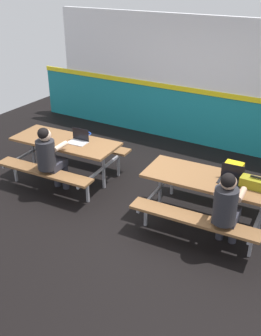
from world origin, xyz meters
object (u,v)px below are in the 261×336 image
object	(u,v)px
student_further	(226,206)
tote_bag_bright	(87,144)
student_nearer	(49,155)
toolbox_grey	(255,183)
laptop_dark	(231,178)
picnic_table_left	(66,149)
laptop_silver	(79,140)
backpack_dark	(233,174)
picnic_table_right	(209,188)

from	to	relation	value
student_further	tote_bag_bright	bearing A→B (deg)	155.06
student_nearer	toolbox_grey	size ratio (longest dim) A/B	3.02
laptop_dark	picnic_table_left	bearing A→B (deg)	-178.98
laptop_silver	laptop_dark	world-z (taller)	same
laptop_dark	backpack_dark	xyz separation A→B (m)	(-0.28, 1.22, -0.57)
laptop_silver	laptop_dark	distance (m)	2.65
tote_bag_bright	picnic_table_left	bearing A→B (deg)	-71.29
student_further	picnic_table_right	bearing A→B (deg)	128.45
student_further	laptop_silver	bearing A→B (deg)	168.11
laptop_silver	toolbox_grey	world-z (taller)	laptop_silver
laptop_dark	tote_bag_bright	size ratio (longest dim) A/B	0.77
student_nearer	toolbox_grey	world-z (taller)	student_nearer
laptop_silver	student_further	bearing A→B (deg)	-11.89
picnic_table_right	student_further	size ratio (longest dim) A/B	1.58
laptop_dark	tote_bag_bright	world-z (taller)	laptop_dark
tote_bag_bright	toolbox_grey	bearing A→B (deg)	-15.71
picnic_table_right	backpack_dark	bearing A→B (deg)	90.28
picnic_table_left	student_further	xyz separation A→B (m)	(3.05, -0.53, 0.13)
student_further	tote_bag_bright	size ratio (longest dim) A/B	2.81
backpack_dark	toolbox_grey	bearing A→B (deg)	-63.09
student_nearer	laptop_dark	xyz separation A→B (m)	(2.78, 0.60, 0.08)
picnic_table_left	student_further	bearing A→B (deg)	-9.96
laptop_silver	backpack_dark	xyz separation A→B (m)	(2.36, 1.21, -0.57)
laptop_dark	backpack_dark	size ratio (longest dim) A/B	0.76
picnic_table_right	student_further	world-z (taller)	student_further
tote_bag_bright	picnic_table_right	bearing A→B (deg)	-19.42
student_nearer	laptop_dark	distance (m)	2.84
student_nearer	backpack_dark	size ratio (longest dim) A/B	2.74
picnic_table_left	laptop_silver	xyz separation A→B (m)	(0.25, 0.05, 0.21)
toolbox_grey	backpack_dark	xyz separation A→B (m)	(-0.63, 1.23, -0.60)
tote_bag_bright	student_further	bearing A→B (deg)	-24.94
laptop_silver	tote_bag_bright	xyz separation A→B (m)	(-0.61, 0.99, -0.59)
picnic_table_left	laptop_silver	world-z (taller)	laptop_silver
picnic_table_right	tote_bag_bright	size ratio (longest dim) A/B	4.45
picnic_table_left	laptop_silver	distance (m)	0.33
student_nearer	picnic_table_right	bearing A→B (deg)	12.35
laptop_silver	picnic_table_right	bearing A→B (deg)	-1.36
picnic_table_left	laptop_silver	size ratio (longest dim) A/B	5.74
backpack_dark	picnic_table_left	bearing A→B (deg)	-154.15
backpack_dark	student_further	bearing A→B (deg)	-76.63
student_further	laptop_silver	world-z (taller)	student_further
laptop_silver	backpack_dark	size ratio (longest dim) A/B	0.76
backpack_dark	picnic_table_right	bearing A→B (deg)	-89.72
student_nearer	laptop_dark	size ratio (longest dim) A/B	3.63
picnic_table_right	laptop_dark	world-z (taller)	laptop_dark
laptop_dark	picnic_table_right	bearing A→B (deg)	-168.91
picnic_table_right	laptop_silver	world-z (taller)	laptop_silver
laptop_dark	backpack_dark	distance (m)	1.37
backpack_dark	tote_bag_bright	world-z (taller)	backpack_dark
student_further	laptop_dark	world-z (taller)	student_further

